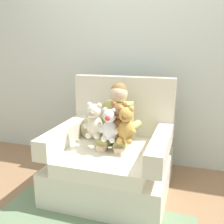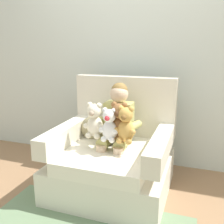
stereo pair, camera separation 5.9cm
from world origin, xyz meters
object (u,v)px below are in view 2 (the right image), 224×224
Objects in this scene: seated_child at (117,123)px; plush_cream at (94,121)px; armchair at (114,157)px; plush_brown at (119,122)px; throw_pillow at (94,128)px; plush_white at (109,126)px; plush_honey at (126,126)px.

seated_child reaches higher than plush_cream.
armchair is 3.08× the size of plush_brown.
throw_pillow is (-0.12, 0.26, -0.16)m from plush_cream.
throw_pillow is (-0.28, 0.10, -0.11)m from seated_child.
armchair is 0.33m from seated_child.
plush_cream is at bearing -65.05° from throw_pillow.
armchair is 0.40m from plush_white.
seated_child reaches higher than throw_pillow.
plush_brown reaches higher than plush_honey.
armchair reaches higher than throw_pillow.
plush_brown is 0.46m from throw_pillow.
plush_white is 0.92× the size of plush_cream.
plush_cream is 1.23× the size of throw_pillow.
plush_honey is 0.99× the size of plush_cream.
seated_child is 2.57× the size of plush_cream.
armchair is 1.27× the size of seated_child.
seated_child reaches higher than plush_white.
seated_child is 0.20m from plush_white.
plush_honey is 0.53m from throw_pillow.
armchair reaches higher than plush_white.
plush_honey is (0.14, -0.19, 0.05)m from seated_child.
plush_cream reaches higher than plush_white.
armchair is at bearing 113.17° from plush_brown.
plush_white is (0.02, -0.17, 0.36)m from armchair.
seated_child is 2.43× the size of plush_brown.
plush_white is at bearing -84.47° from armchair.
throw_pillow is (-0.35, 0.25, -0.17)m from plush_brown.
armchair is 0.36m from throw_pillow.
plush_honey is at bearing -44.86° from armchair.
armchair is 3.26× the size of plush_cream.
throw_pillow is (-0.26, 0.13, 0.22)m from armchair.
armchair is 0.44m from plush_honey.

